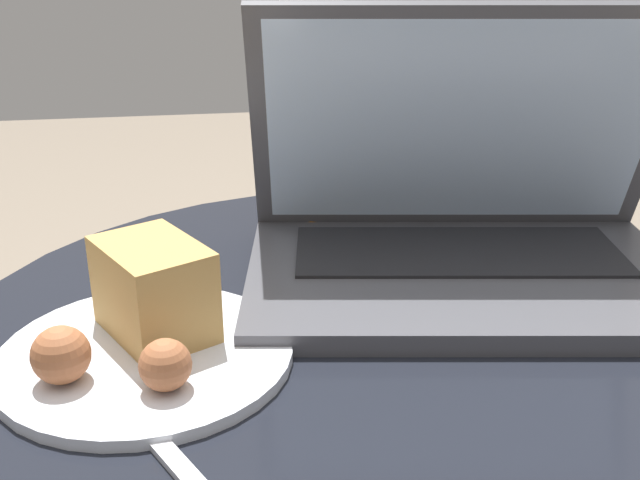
{
  "coord_description": "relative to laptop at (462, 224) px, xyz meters",
  "views": [
    {
      "loc": [
        -0.13,
        -0.51,
        0.77
      ],
      "look_at": [
        -0.04,
        0.01,
        0.55
      ],
      "focal_mm": 42.0,
      "sensor_mm": 36.0,
      "label": 1
    }
  ],
  "objects": [
    {
      "name": "table",
      "position": [
        -0.1,
        -0.08,
        -0.17
      ],
      "size": [
        0.69,
        0.69,
        0.48
      ],
      "color": "black",
      "rests_on": "ground_plane"
    },
    {
      "name": "beer_glass",
      "position": [
        -0.11,
        0.14,
        0.07
      ],
      "size": [
        0.06,
        0.06,
        0.24
      ],
      "color": "#C6701E",
      "rests_on": "table"
    },
    {
      "name": "laptop",
      "position": [
        0.0,
        0.0,
        0.0
      ],
      "size": [
        0.41,
        0.3,
        0.24
      ],
      "color": "#47474C",
      "rests_on": "table"
    },
    {
      "name": "fork",
      "position": [
        -0.29,
        -0.16,
        -0.05
      ],
      "size": [
        0.1,
        0.17,
        0.01
      ],
      "color": "silver",
      "rests_on": "table"
    },
    {
      "name": "snack_plate",
      "position": [
        -0.27,
        -0.1,
        -0.02
      ],
      "size": [
        0.21,
        0.21,
        0.08
      ],
      "color": "silver",
      "rests_on": "table"
    }
  ]
}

